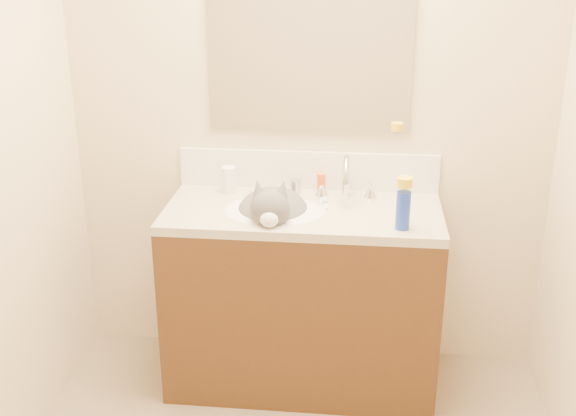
% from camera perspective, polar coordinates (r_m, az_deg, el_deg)
% --- Properties ---
extents(room_shell, '(2.24, 2.54, 2.52)m').
position_cam_1_polar(room_shell, '(2.01, -1.10, 6.65)').
color(room_shell, beige).
rests_on(room_shell, ground).
extents(vanity_cabinet, '(1.20, 0.55, 0.82)m').
position_cam_1_polar(vanity_cabinet, '(3.32, 1.13, -7.33)').
color(vanity_cabinet, '#442A13').
rests_on(vanity_cabinet, ground).
extents(counter_slab, '(1.20, 0.55, 0.04)m').
position_cam_1_polar(counter_slab, '(3.13, 1.19, -0.40)').
color(counter_slab, '#C4B49A').
rests_on(counter_slab, vanity_cabinet).
extents(basin, '(0.45, 0.36, 0.14)m').
position_cam_1_polar(basin, '(3.14, -1.05, -1.36)').
color(basin, white).
rests_on(basin, vanity_cabinet).
extents(faucet, '(0.28, 0.20, 0.21)m').
position_cam_1_polar(faucet, '(3.22, 4.61, 2.13)').
color(faucet, silver).
rests_on(faucet, counter_slab).
extents(cat, '(0.38, 0.46, 0.34)m').
position_cam_1_polar(cat, '(3.12, -1.20, -0.50)').
color(cat, '#504D50').
rests_on(cat, basin).
extents(backsplash, '(1.20, 0.02, 0.18)m').
position_cam_1_polar(backsplash, '(3.34, 1.59, 3.00)').
color(backsplash, white).
rests_on(backsplash, counter_slab).
extents(mirror, '(0.90, 0.02, 0.80)m').
position_cam_1_polar(mirror, '(3.21, 1.70, 13.06)').
color(mirror, white).
rests_on(mirror, room_shell).
extents(pill_bottle, '(0.09, 0.09, 0.12)m').
position_cam_1_polar(pill_bottle, '(3.32, -4.70, 2.25)').
color(pill_bottle, white).
rests_on(pill_bottle, counter_slab).
extents(pill_label, '(0.07, 0.07, 0.04)m').
position_cam_1_polar(pill_label, '(3.32, -4.69, 1.98)').
color(pill_label, '#CD5122').
rests_on(pill_label, pill_bottle).
extents(silver_jar, '(0.05, 0.05, 0.06)m').
position_cam_1_polar(silver_jar, '(3.31, 0.57, 1.72)').
color(silver_jar, '#B7B7BC').
rests_on(silver_jar, counter_slab).
extents(amber_bottle, '(0.04, 0.04, 0.10)m').
position_cam_1_polar(amber_bottle, '(3.29, 2.65, 1.93)').
color(amber_bottle, '#DB4E19').
rests_on(amber_bottle, counter_slab).
extents(toothbrush, '(0.03, 0.15, 0.01)m').
position_cam_1_polar(toothbrush, '(3.18, 2.96, 0.39)').
color(toothbrush, white).
rests_on(toothbrush, counter_slab).
extents(toothbrush_head, '(0.02, 0.03, 0.02)m').
position_cam_1_polar(toothbrush_head, '(3.18, 2.96, 0.45)').
color(toothbrush_head, '#6EA2EA').
rests_on(toothbrush_head, counter_slab).
extents(spray_can, '(0.07, 0.07, 0.16)m').
position_cam_1_polar(spray_can, '(2.93, 9.07, -0.18)').
color(spray_can, '#1B3ABD').
rests_on(spray_can, counter_slab).
extents(spray_cap, '(0.07, 0.07, 0.04)m').
position_cam_1_polar(spray_cap, '(2.89, 9.21, 2.03)').
color(spray_cap, yellow).
rests_on(spray_cap, spray_can).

